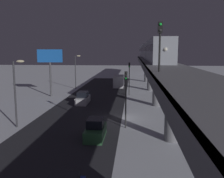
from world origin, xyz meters
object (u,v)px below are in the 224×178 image
at_px(subway_train, 148,50).
at_px(box_truck, 119,81).
at_px(sedan_white, 83,99).
at_px(traffic_light_mid, 129,74).
at_px(commercial_billboard, 50,61).
at_px(rail_signal, 160,38).
at_px(traffic_light_near, 126,91).
at_px(sedan_green, 96,130).

relative_size(subway_train, box_truck, 10.01).
bearing_deg(box_truck, sedan_white, 77.02).
height_order(sedan_white, traffic_light_mid, traffic_light_mid).
bearing_deg(commercial_billboard, box_truck, -129.49).
relative_size(rail_signal, commercial_billboard, 0.45).
distance_m(box_truck, traffic_light_mid, 12.96).
height_order(rail_signal, box_truck, rail_signal).
distance_m(sedan_white, traffic_light_near, 15.42).
xyz_separation_m(sedan_white, traffic_light_mid, (-7.50, -8.47, 3.40)).
height_order(box_truck, commercial_billboard, commercial_billboard).
relative_size(sedan_white, traffic_light_near, 0.74).
distance_m(subway_train, traffic_light_near, 40.38).
xyz_separation_m(sedan_white, commercial_billboard, (7.37, -6.05, 6.03)).
height_order(rail_signal, sedan_green, rail_signal).
distance_m(subway_train, sedan_green, 44.75).
xyz_separation_m(rail_signal, sedan_green, (5.80, -3.25, -8.87)).
xyz_separation_m(traffic_light_near, commercial_billboard, (14.87, -19.10, 2.63)).
distance_m(traffic_light_near, commercial_billboard, 24.34).
bearing_deg(sedan_green, subway_train, 80.26).
distance_m(rail_signal, traffic_light_mid, 28.97).
bearing_deg(subway_train, sedan_white, 65.82).
relative_size(sedan_green, commercial_billboard, 0.47).
bearing_deg(traffic_light_mid, traffic_light_near, 90.00).
bearing_deg(box_truck, subway_train, -140.35).
height_order(rail_signal, traffic_light_near, rail_signal).
height_order(subway_train, commercial_billboard, subway_train).
distance_m(sedan_white, box_truck, 21.38).
relative_size(sedan_green, box_truck, 0.57).
bearing_deg(traffic_light_near, traffic_light_mid, -90.00).
xyz_separation_m(rail_signal, box_truck, (5.60, -40.65, -8.32)).
relative_size(sedan_white, traffic_light_mid, 0.74).
xyz_separation_m(subway_train, traffic_light_near, (4.55, 39.87, -4.52)).
height_order(sedan_white, traffic_light_near, traffic_light_near).
bearing_deg(box_truck, traffic_light_near, 94.56).
distance_m(sedan_white, commercial_billboard, 11.28).
xyz_separation_m(subway_train, commercial_billboard, (19.42, 20.78, -1.89)).
relative_size(sedan_green, traffic_light_near, 0.66).
bearing_deg(traffic_light_mid, sedan_white, 48.47).
xyz_separation_m(rail_signal, sedan_white, (10.40, -19.83, -8.87)).
relative_size(sedan_white, commercial_billboard, 0.53).
height_order(traffic_light_mid, commercial_billboard, commercial_billboard).
bearing_deg(traffic_light_near, sedan_white, -60.10).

